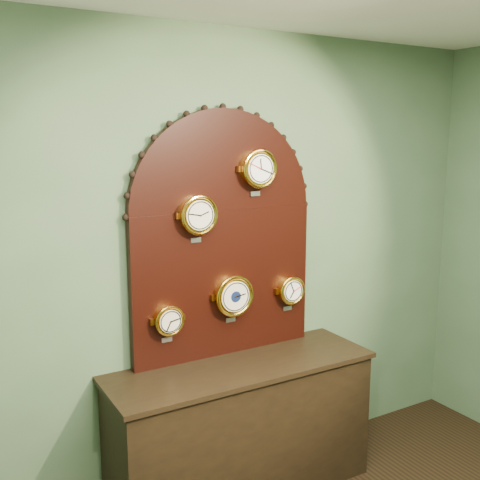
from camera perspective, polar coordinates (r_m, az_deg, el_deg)
wall_back at (r=3.51m, az=-2.05°, el=-2.25°), size 4.00×0.00×4.00m
shop_counter at (r=3.65m, az=0.17°, el=-18.61°), size 1.60×0.50×0.80m
display_board at (r=3.42m, az=-1.68°, el=1.29°), size 1.26×0.06×1.53m
roman_clock at (r=3.26m, az=-4.24°, el=2.54°), size 0.23×0.08×0.28m
arabic_clock at (r=3.43m, az=1.85°, el=7.19°), size 0.24×0.08×0.29m
hygrometer at (r=3.32m, az=-7.20°, el=-7.99°), size 0.18×0.08×0.23m
barometer at (r=3.47m, az=-0.68°, el=-5.60°), size 0.26×0.08×0.31m
tide_clock at (r=3.70m, az=5.10°, el=-5.03°), size 0.19×0.08×0.24m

